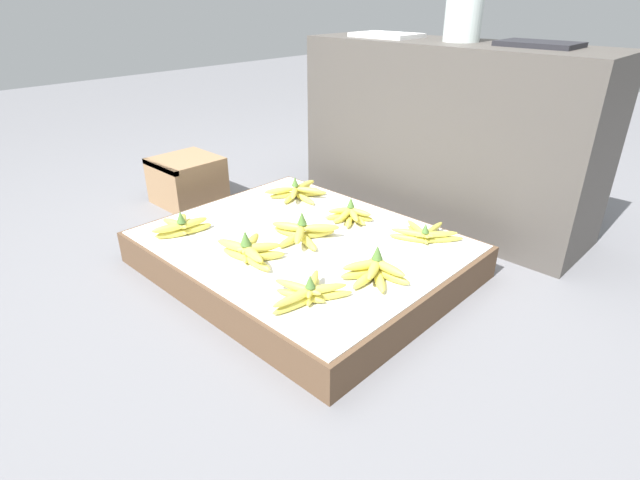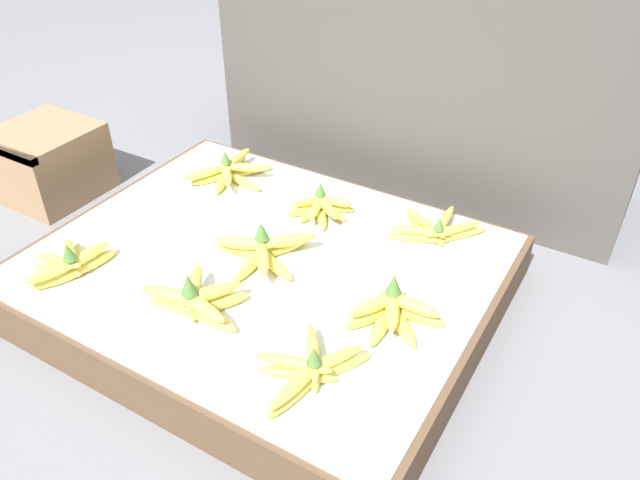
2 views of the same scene
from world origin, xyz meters
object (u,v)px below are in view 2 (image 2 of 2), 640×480
Objects in this scene: wooden_crate at (48,162)px; banana_bunch_front_midleft at (196,300)px; banana_bunch_middle_midright at (393,312)px; banana_bunch_middle_midleft at (263,251)px; banana_bunch_back_midright at (436,229)px; banana_bunch_front_midright at (310,369)px; banana_bunch_back_midleft at (321,207)px; banana_bunch_back_left at (231,172)px; banana_bunch_front_left at (69,263)px.

wooden_crate is 1.20× the size of banana_bunch_front_midleft.
banana_bunch_middle_midright is at bearing 26.29° from banana_bunch_front_midleft.
banana_bunch_back_midright is at bearing 44.64° from banana_bunch_middle_midleft.
banana_bunch_middle_midright is (0.36, -0.04, -0.00)m from banana_bunch_middle_midleft.
wooden_crate is 1.30× the size of banana_bunch_back_midright.
banana_bunch_front_midright is at bearing -41.92° from banana_bunch_middle_midleft.
banana_bunch_front_midright reaches higher than banana_bunch_back_midleft.
banana_bunch_front_left is at bearing -95.49° from banana_bunch_back_left.
banana_bunch_front_left is 0.56m from banana_bunch_back_left.
banana_bunch_front_left is 1.01× the size of banana_bunch_back_midright.
banana_bunch_middle_midright is 1.15× the size of banana_bunch_back_midleft.
banana_bunch_front_midleft is at bearing -122.09° from banana_bunch_back_midright.
wooden_crate is at bearing -170.17° from banana_bunch_back_midleft.
banana_bunch_back_midright is at bearing 87.49° from banana_bunch_front_midright.
wooden_crate is at bearing 160.20° from banana_bunch_front_midleft.
wooden_crate reaches higher than banana_bunch_back_midright.
banana_bunch_back_midleft is (0.92, 0.16, 0.04)m from wooden_crate.
banana_bunch_middle_midleft is at bearing 36.55° from banana_bunch_front_left.
banana_bunch_back_left is at bearing 120.16° from banana_bunch_front_midleft.
banana_bunch_back_midleft is at bearing -167.84° from banana_bunch_back_midright.
banana_bunch_middle_midright is 0.36m from banana_bunch_back_midright.
banana_bunch_front_midleft is 0.59m from banana_bunch_back_left.
banana_bunch_middle_midright reaches higher than banana_bunch_front_midright.
banana_bunch_back_midleft is (-0.35, 0.29, -0.01)m from banana_bunch_middle_midright.
banana_bunch_front_midleft reaches higher than banana_bunch_back_midright.
wooden_crate reaches higher than banana_bunch_back_midleft.
wooden_crate is at bearing -161.95° from banana_bunch_back_left.
wooden_crate is 1.25m from banana_bunch_front_midright.
banana_bunch_back_left is 0.64m from banana_bunch_back_midright.
banana_bunch_front_midleft is 1.45× the size of banana_bunch_back_midleft.
banana_bunch_middle_midright is 0.45m from banana_bunch_back_midleft.
banana_bunch_middle_midleft is 0.37m from banana_bunch_middle_midright.
banana_bunch_back_left is at bearing 84.51° from banana_bunch_front_left.
banana_bunch_front_midright is 0.58m from banana_bunch_back_midright.
wooden_crate is 1.74× the size of banana_bunch_back_midleft.
banana_bunch_front_midright is at bearing -41.86° from banana_bunch_back_left.
wooden_crate is at bearing -169.58° from banana_bunch_back_midright.
banana_bunch_middle_midleft reaches higher than banana_bunch_back_midleft.
banana_bunch_middle_midleft is (0.02, 0.23, -0.00)m from banana_bunch_front_midleft.
banana_bunch_middle_midleft reaches higher than banana_bunch_front_left.
banana_bunch_back_midright is (0.69, 0.59, -0.01)m from banana_bunch_front_left.
banana_bunch_middle_midleft is at bearing 84.93° from banana_bunch_front_midleft.
banana_bunch_front_midleft is at bearing -153.71° from banana_bunch_middle_midright.
wooden_crate is 1.18× the size of banana_bunch_front_midright.
banana_bunch_middle_midright is (0.73, 0.24, 0.00)m from banana_bunch_front_left.
banana_bunch_middle_midright is (1.27, -0.13, 0.05)m from wooden_crate.
banana_bunch_middle_midright is at bearing -25.19° from banana_bunch_back_left.
banana_bunch_front_midleft is 0.43m from banana_bunch_middle_midright.
banana_bunch_front_midleft reaches higher than banana_bunch_middle_midright.
wooden_crate reaches higher than banana_bunch_front_midright.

